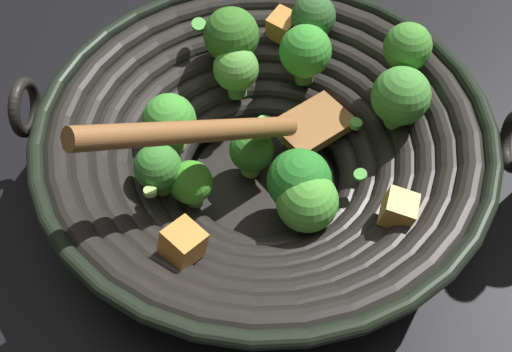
% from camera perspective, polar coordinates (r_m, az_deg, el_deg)
% --- Properties ---
extents(ground_plane, '(4.00, 4.00, 0.00)m').
position_cam_1_polar(ground_plane, '(0.60, 0.69, -0.82)').
color(ground_plane, black).
extents(wok, '(0.44, 0.40, 0.19)m').
position_cam_1_polar(wok, '(0.55, 0.85, 3.24)').
color(wok, black).
rests_on(wok, ground).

